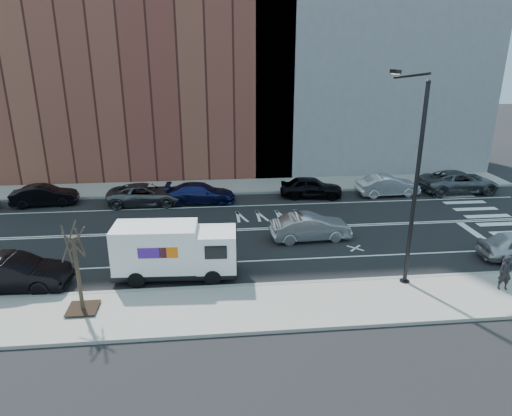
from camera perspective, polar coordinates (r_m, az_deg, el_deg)
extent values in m
plane|color=black|center=(27.19, -1.96, -2.73)|extent=(120.00, 120.00, 0.00)
cube|color=gray|center=(19.30, -0.11, -12.32)|extent=(44.00, 3.60, 0.15)
cube|color=gray|center=(35.46, -2.95, 2.70)|extent=(44.00, 3.60, 0.15)
cube|color=gray|center=(20.84, -0.61, -9.72)|extent=(44.00, 0.25, 0.17)
cube|color=gray|center=(33.74, -2.79, 1.85)|extent=(44.00, 0.25, 0.17)
cube|color=brown|center=(41.25, -15.65, 19.77)|extent=(26.00, 10.00, 22.00)
cube|color=slate|center=(43.06, 13.71, 22.55)|extent=(20.00, 10.00, 26.00)
cylinder|color=black|center=(20.54, 19.30, 2.10)|extent=(0.18, 0.18, 9.00)
cylinder|color=black|center=(22.17, 18.05, -8.82)|extent=(0.44, 0.44, 0.20)
sphere|color=black|center=(19.78, 20.76, 14.50)|extent=(0.20, 0.20, 0.20)
cylinder|color=black|center=(21.31, 18.78, 15.38)|extent=(0.11, 3.49, 0.48)
cube|color=black|center=(22.87, 17.04, 16.01)|extent=(0.25, 0.80, 0.18)
cube|color=#FFF2CC|center=(22.87, 17.02, 15.76)|extent=(0.18, 0.55, 0.03)
cube|color=black|center=(20.22, -20.82, -11.63)|extent=(1.20, 1.20, 0.04)
cylinder|color=#382B1E|center=(19.51, -21.35, -7.78)|extent=(0.16, 0.16, 3.20)
cylinder|color=#382B1E|center=(18.88, -21.13, -3.99)|extent=(0.06, 0.80, 1.44)
cylinder|color=#382B1E|center=(19.14, -21.46, -3.72)|extent=(0.81, 0.31, 1.19)
cylinder|color=#382B1E|center=(19.14, -22.33, -3.83)|extent=(0.58, 0.76, 1.50)
cylinder|color=#382B1E|center=(18.88, -22.57, -4.18)|extent=(0.47, 0.61, 1.37)
cylinder|color=#382B1E|center=(18.72, -21.82, -4.28)|extent=(0.72, 0.29, 1.13)
cube|color=black|center=(21.94, -10.09, -7.52)|extent=(5.67, 2.17, 0.27)
cube|color=white|center=(21.35, -4.94, -5.11)|extent=(1.90, 2.02, 1.80)
cube|color=black|center=(21.22, -2.48, -4.41)|extent=(0.14, 1.67, 0.86)
cube|color=black|center=(20.35, -5.05, -5.56)|extent=(0.99, 0.09, 0.63)
cube|color=black|center=(22.14, -4.89, -3.43)|extent=(0.99, 0.09, 0.63)
cube|color=black|center=(21.72, -2.53, -7.24)|extent=(0.23, 1.80, 0.32)
cube|color=white|center=(21.57, -12.41, -4.74)|extent=(3.88, 2.17, 2.07)
cube|color=#47198C|center=(20.61, -12.87, -5.53)|extent=(1.26, 0.08, 0.50)
cube|color=orange|center=(20.49, -10.88, -5.53)|extent=(0.81, 0.06, 0.50)
cube|color=#47198C|center=(22.43, -12.04, -3.37)|extent=(1.26, 0.08, 0.50)
cube|color=orange|center=(22.32, -10.21, -3.36)|extent=(0.81, 0.06, 0.50)
cylinder|color=black|center=(21.00, -5.44, -8.67)|extent=(0.77, 0.29, 0.76)
cylinder|color=black|center=(22.60, -5.26, -6.53)|extent=(0.77, 0.29, 0.76)
cylinder|color=black|center=(21.44, -14.71, -8.64)|extent=(0.77, 0.29, 0.76)
cylinder|color=black|center=(23.01, -13.85, -6.55)|extent=(0.77, 0.29, 0.76)
imported|color=black|center=(34.37, -24.93, 1.44)|extent=(4.43, 1.95, 1.41)
imported|color=#4A4B51|center=(32.28, -13.64, 1.67)|extent=(5.15, 2.41, 1.43)
imported|color=#151B4C|center=(31.96, -6.94, 1.87)|extent=(4.89, 2.22, 1.39)
imported|color=black|center=(33.11, 6.92, 2.60)|extent=(4.64, 2.38, 1.51)
imported|color=silver|center=(34.67, 16.16, 2.71)|extent=(4.61, 1.86, 1.49)
imported|color=#4F5357|center=(37.32, 24.04, 3.02)|extent=(5.78, 2.73, 1.60)
imported|color=#9D9CA1|center=(25.76, 6.80, -2.38)|extent=(4.57, 1.85, 1.47)
imported|color=black|center=(23.06, -28.09, -7.20)|extent=(4.92, 1.97, 1.59)
imported|color=black|center=(22.86, 28.73, -7.12)|extent=(0.64, 0.48, 1.59)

